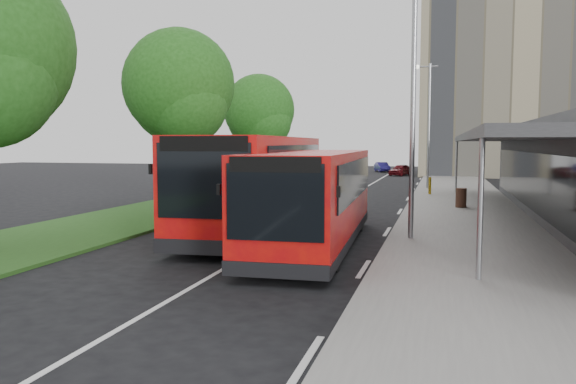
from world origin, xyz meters
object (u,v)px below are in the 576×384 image
object	(u,v)px
tree_far	(259,115)
car_far	(382,167)
lamp_post_near	(410,88)
tree_mid	(179,92)
lamp_post_far	(428,117)
bus_main	(315,198)
bollard	(430,186)
litter_bin	(461,198)
bus_second	(259,183)
car_near	(401,170)

from	to	relation	value
tree_far	car_far	world-z (taller)	tree_far
tree_far	lamp_post_near	world-z (taller)	lamp_post_near
tree_mid	car_far	bearing A→B (deg)	80.68
lamp_post_near	lamp_post_far	world-z (taller)	same
bus_main	bollard	bearing A→B (deg)	77.18
litter_bin	bollard	size ratio (longest dim) A/B	0.89
tree_mid	lamp_post_far	bearing A→B (deg)	49.32
tree_far	bus_main	world-z (taller)	tree_far
bus_second	bollard	xyz separation A→B (m)	(5.55, 14.38, -1.04)
tree_far	litter_bin	xyz separation A→B (m)	(12.96, -9.96, -4.41)
tree_mid	bollard	bearing A→B (deg)	36.57
lamp_post_far	car_near	bearing A→B (deg)	99.74
tree_far	bollard	bearing A→B (deg)	-17.04
lamp_post_near	tree_mid	bearing A→B (deg)	147.64
bollard	bus_main	bearing A→B (deg)	-99.92
lamp_post_near	bus_second	world-z (taller)	lamp_post_near
tree_far	car_near	bearing A→B (deg)	64.45
tree_mid	bus_main	distance (m)	12.61
tree_mid	bus_second	bearing A→B (deg)	-44.96
bus_second	car_far	xyz separation A→B (m)	(0.01, 41.81, -1.16)
car_near	litter_bin	bearing A→B (deg)	-59.91
bus_second	bollard	distance (m)	15.45
tree_mid	lamp_post_near	distance (m)	13.20
lamp_post_near	bus_main	size ratio (longest dim) A/B	0.80
lamp_post_near	bus_second	xyz separation A→B (m)	(-5.24, 1.17, -3.04)
litter_bin	car_near	xyz separation A→B (m)	(-4.66, 27.34, -0.04)
bollard	car_far	world-z (taller)	bollard
tree_mid	bus_main	size ratio (longest dim) A/B	0.84
car_far	lamp_post_near	bearing A→B (deg)	-102.79
bollard	tree_mid	bearing A→B (deg)	-143.43
lamp_post_far	bollard	world-z (taller)	lamp_post_far
lamp_post_near	litter_bin	xyz separation A→B (m)	(1.84, 9.09, -4.13)
bus_main	car_far	world-z (taller)	bus_main
tree_far	lamp_post_near	bearing A→B (deg)	-59.71
tree_mid	bus_second	world-z (taller)	tree_mid
bus_second	litter_bin	xyz separation A→B (m)	(7.07, 7.92, -1.09)
lamp_post_far	litter_bin	size ratio (longest dim) A/B	9.19
tree_far	bus_second	distance (m)	19.12
tree_mid	bollard	distance (m)	15.05
tree_far	bus_second	world-z (taller)	tree_far
lamp_post_far	car_near	distance (m)	17.19
litter_bin	bollard	xyz separation A→B (m)	(-1.52, 6.45, 0.06)
tree_far	car_far	distance (m)	25.04
tree_mid	lamp_post_far	size ratio (longest dim) A/B	1.06
lamp_post_near	lamp_post_far	bearing A→B (deg)	90.00
lamp_post_near	bollard	xyz separation A→B (m)	(0.32, 15.54, -4.08)
bus_main	lamp_post_far	bearing A→B (deg)	80.05
bus_second	tree_mid	bearing A→B (deg)	130.38
bus_main	bus_second	world-z (taller)	bus_second
tree_far	litter_bin	world-z (taller)	tree_far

